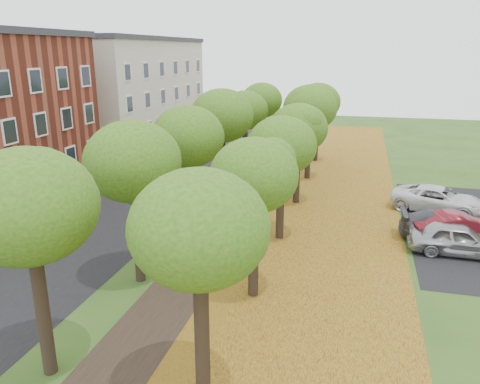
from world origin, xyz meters
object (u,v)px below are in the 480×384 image
Objects in this scene: car_red at (460,229)px; car_white at (439,200)px; car_grey at (452,226)px; car_silver at (458,239)px.

car_white is at bearing -10.90° from car_red.
car_white is at bearing -2.19° from car_grey.
car_silver reaches higher than car_grey.
car_white reaches higher than car_grey.
car_white is at bearing 1.53° from car_silver.
car_red is 0.46m from car_grey.
car_red reaches higher than car_grey.
car_red is at bearing -140.57° from car_grey.
car_grey is (-0.30, 0.34, -0.03)m from car_red.
car_grey is 0.94× the size of car_white.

